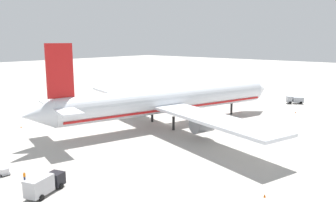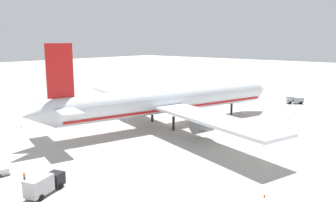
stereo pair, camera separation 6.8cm
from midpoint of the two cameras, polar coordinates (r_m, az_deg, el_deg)
name	(u,v)px [view 1 (the left image)]	position (r m, az deg, el deg)	size (l,w,h in m)	color
ground_plane	(172,124)	(95.26, 0.67, -3.88)	(600.00, 600.00, 0.00)	#ADA8A0
airliner	(169,101)	(93.11, 0.07, 0.03)	(75.76, 77.99, 22.51)	silver
service_truck_1	(295,100)	(133.81, 20.47, 0.21)	(5.13, 6.03, 2.61)	#999EA5
service_truck_2	(44,184)	(56.58, -20.10, -12.90)	(7.17, 4.34, 3.06)	black
baggage_cart_0	(3,171)	(67.30, -25.99, -10.43)	(1.55, 3.54, 1.27)	gray
baggage_cart_1	(74,104)	(124.83, -15.55, -0.46)	(2.83, 2.99, 1.54)	gray
ground_worker_1	(24,177)	(62.74, -22.95, -11.59)	(0.54, 0.54, 1.60)	navy
traffic_cone_0	(296,112)	(116.52, 20.58, -1.78)	(0.36, 0.36, 0.55)	orange
traffic_cone_2	(21,127)	(99.23, -23.42, -4.00)	(0.36, 0.36, 0.55)	orange
traffic_cone_3	(265,196)	(54.78, 15.86, -15.00)	(0.36, 0.36, 0.55)	orange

